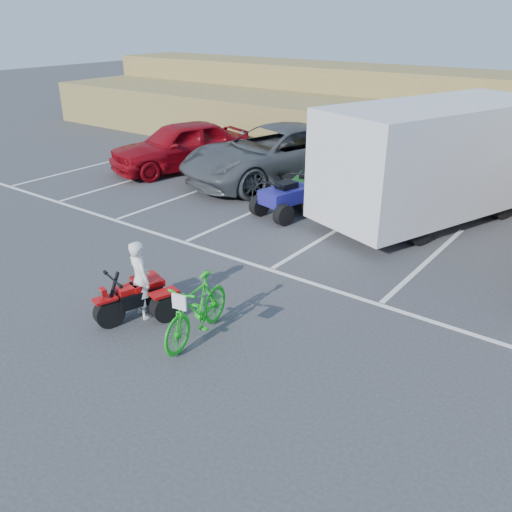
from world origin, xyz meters
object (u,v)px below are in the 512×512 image
Objects in this scene: red_car at (181,146)px; quad_atv_blue at (286,216)px; green_dirt_bike at (197,309)px; grey_pickup at (275,154)px; cargo_trailer at (436,158)px; rider at (140,280)px; red_trike_atv at (136,318)px; quad_atv_green at (306,202)px.

red_car reaches higher than quad_atv_blue.
grey_pickup is (-4.68, 9.07, 0.35)m from green_dirt_bike.
red_car is at bearing -158.13° from cargo_trailer.
rider is 10.77m from red_car.
green_dirt_bike is 0.37× the size of red_car.
red_trike_atv is 0.22× the size of grey_pickup.
grey_pickup is at bearing -53.43° from rider.
red_trike_atv is at bearing 179.07° from green_dirt_bike.
quad_atv_green is (-1.08, 7.87, 0.00)m from red_trike_atv.
quad_atv_blue is (-0.96, 6.34, -0.77)m from rider.
red_trike_atv is at bearing -51.98° from grey_pickup.
cargo_trailer is (9.32, 0.36, 0.84)m from red_car.
rider is at bearing -51.46° from grey_pickup.
red_trike_atv is 10.89m from red_car.
quad_atv_green is (5.81, -0.51, -0.89)m from red_car.
quad_atv_blue is (-0.92, 6.49, 0.00)m from red_trike_atv.
rider is (0.04, 0.14, 0.77)m from red_trike_atv.
red_trike_atv is at bearing -31.48° from red_car.
red_car is 6.33m from quad_atv_blue.
quad_atv_blue is (-2.34, 6.28, -0.58)m from green_dirt_bike.
red_car is at bearing 126.38° from green_dirt_bike.
rider reaches higher than green_dirt_bike.
red_trike_atv is 0.20× the size of cargo_trailer.
cargo_trailer reaches higher than rider.
cargo_trailer reaches higher than quad_atv_green.
red_car is (-8.31, 8.18, 0.30)m from green_dirt_bike.
red_car is at bearing 175.32° from quad_atv_blue.
grey_pickup is (-3.31, 9.13, 0.17)m from rider.
grey_pickup is at bearing 108.25° from green_dirt_bike.
green_dirt_bike is 6.73m from quad_atv_blue.
cargo_trailer is (2.43, 8.75, 1.73)m from red_trike_atv.
red_trike_atv is 9.24m from cargo_trailer.
quad_atv_green is at bearing 109.67° from quad_atv_blue.
green_dirt_bike is 11.66m from red_car.
red_trike_atv is 0.97× the size of rider.
quad_atv_blue reaches higher than red_trike_atv.
rider is 0.94× the size of quad_atv_green.
quad_atv_green is at bearing -146.36° from cargo_trailer.
red_trike_atv is 9.87m from grey_pickup.
quad_atv_blue is 1.39m from quad_atv_green.
grey_pickup is at bearing 126.05° from red_trike_atv.
red_car is at bearing 146.06° from red_trike_atv.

